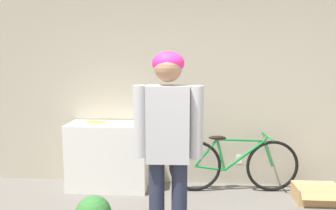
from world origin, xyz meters
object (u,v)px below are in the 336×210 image
object	(u,v)px
bicycle	(234,164)
banana	(96,121)
person	(168,134)
cardboard_box	(317,194)

from	to	relation	value
bicycle	banana	distance (m)	1.86
person	cardboard_box	bearing A→B (deg)	33.25
person	banana	xyz separation A→B (m)	(-1.04, 1.45, -0.19)
bicycle	cardboard_box	distance (m)	1.02
person	cardboard_box	distance (m)	2.29
person	cardboard_box	size ratio (longest dim) A/B	3.43
bicycle	banana	bearing A→B (deg)	175.47
person	bicycle	world-z (taller)	person
cardboard_box	bicycle	bearing A→B (deg)	165.86
person	cardboard_box	world-z (taller)	person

